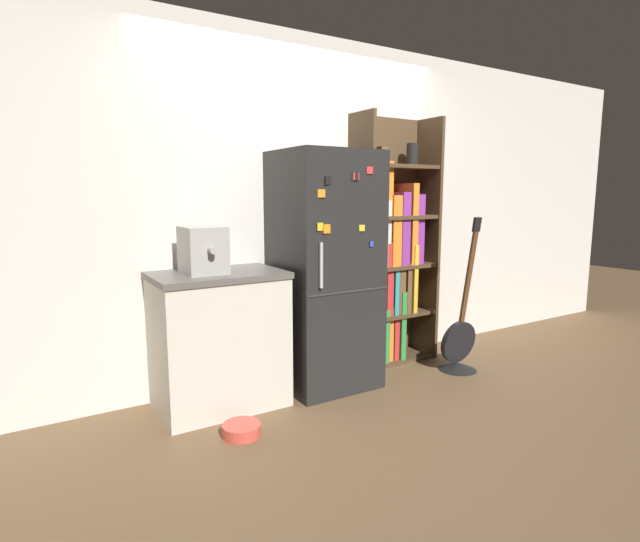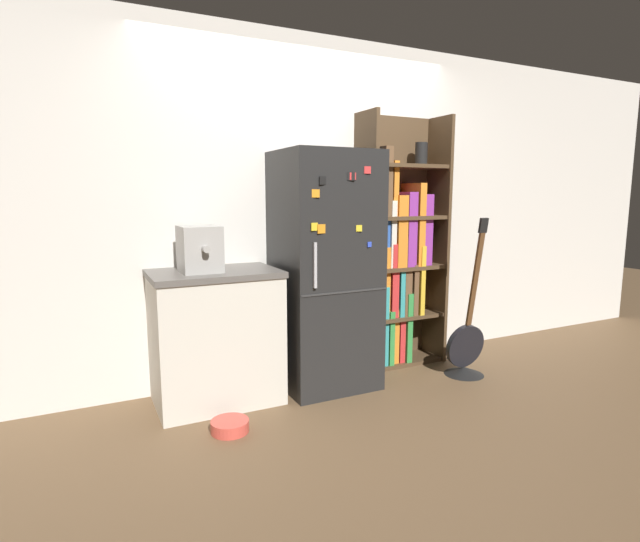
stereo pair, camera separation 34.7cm
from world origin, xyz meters
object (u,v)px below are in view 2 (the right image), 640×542
at_px(pet_bowl, 230,425).
at_px(bookshelf, 394,256).
at_px(espresso_machine, 200,249).
at_px(refrigerator, 325,271).
at_px(guitar, 465,353).

bearing_deg(pet_bowl, bookshelf, 21.27).
bearing_deg(espresso_machine, pet_bowl, -85.68).
relative_size(espresso_machine, pet_bowl, 1.51).
xyz_separation_m(refrigerator, pet_bowl, (-0.86, -0.45, -0.82)).
xyz_separation_m(refrigerator, bookshelf, (0.73, 0.17, 0.05)).
distance_m(bookshelf, espresso_machine, 1.64).
relative_size(refrigerator, bookshelf, 0.84).
height_order(espresso_machine, pet_bowl, espresso_machine).
bearing_deg(bookshelf, pet_bowl, -158.73).
distance_m(refrigerator, bookshelf, 0.75).
relative_size(espresso_machine, guitar, 0.28).
bearing_deg(refrigerator, guitar, -17.20).
relative_size(bookshelf, espresso_machine, 5.89).
xyz_separation_m(espresso_machine, guitar, (1.97, -0.36, -0.89)).
distance_m(refrigerator, guitar, 1.32).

